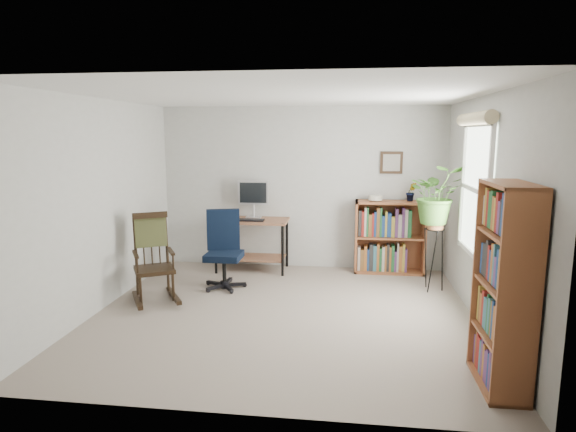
# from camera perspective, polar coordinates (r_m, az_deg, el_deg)

# --- Properties ---
(floor) EXTENTS (4.20, 4.00, 0.00)m
(floor) POSITION_cam_1_polar(r_m,az_deg,el_deg) (5.53, -0.53, -11.49)
(floor) COLOR gray
(floor) RESTS_ON ground
(ceiling) EXTENTS (4.20, 4.00, 0.00)m
(ceiling) POSITION_cam_1_polar(r_m,az_deg,el_deg) (5.17, -0.58, 14.14)
(ceiling) COLOR white
(ceiling) RESTS_ON ground
(wall_back) EXTENTS (4.20, 0.00, 2.40)m
(wall_back) POSITION_cam_1_polar(r_m,az_deg,el_deg) (7.19, 1.61, 3.32)
(wall_back) COLOR #B9B9B4
(wall_back) RESTS_ON ground
(wall_front) EXTENTS (4.20, 0.00, 2.40)m
(wall_front) POSITION_cam_1_polar(r_m,az_deg,el_deg) (3.29, -5.29, -4.45)
(wall_front) COLOR #B9B9B4
(wall_front) RESTS_ON ground
(wall_left) EXTENTS (0.00, 4.00, 2.40)m
(wall_left) POSITION_cam_1_polar(r_m,az_deg,el_deg) (5.88, -21.28, 1.22)
(wall_left) COLOR #B9B9B4
(wall_left) RESTS_ON ground
(wall_right) EXTENTS (0.00, 4.00, 2.40)m
(wall_right) POSITION_cam_1_polar(r_m,az_deg,el_deg) (5.36, 22.29, 0.38)
(wall_right) COLOR #B9B9B4
(wall_right) RESTS_ON ground
(window) EXTENTS (0.12, 1.20, 1.50)m
(window) POSITION_cam_1_polar(r_m,az_deg,el_deg) (5.61, 21.25, 2.90)
(window) COLOR white
(window) RESTS_ON wall_right
(desk) EXTENTS (1.06, 0.58, 0.76)m
(desk) POSITION_cam_1_polar(r_m,az_deg,el_deg) (7.14, -4.27, -3.42)
(desk) COLOR #925D40
(desk) RESTS_ON floor
(monitor) EXTENTS (0.46, 0.16, 0.56)m
(monitor) POSITION_cam_1_polar(r_m,az_deg,el_deg) (7.15, -4.11, 1.99)
(monitor) COLOR #BDBCC1
(monitor) RESTS_ON desk
(keyboard) EXTENTS (0.40, 0.15, 0.02)m
(keyboard) POSITION_cam_1_polar(r_m,az_deg,el_deg) (6.94, -4.50, -0.48)
(keyboard) COLOR black
(keyboard) RESTS_ON desk
(office_chair) EXTENTS (0.69, 0.69, 1.03)m
(office_chair) POSITION_cam_1_polar(r_m,az_deg,el_deg) (6.31, -7.62, -3.97)
(office_chair) COLOR black
(office_chair) RESTS_ON floor
(rocking_chair) EXTENTS (0.95, 1.09, 1.08)m
(rocking_chair) POSITION_cam_1_polar(r_m,az_deg,el_deg) (5.99, -15.63, -4.76)
(rocking_chair) COLOR black
(rocking_chair) RESTS_ON floor
(low_bookshelf) EXTENTS (1.00, 0.33, 1.05)m
(low_bookshelf) POSITION_cam_1_polar(r_m,az_deg,el_deg) (7.11, 11.96, -2.46)
(low_bookshelf) COLOR brown
(low_bookshelf) RESTS_ON floor
(tall_bookshelf) EXTENTS (0.31, 0.72, 1.64)m
(tall_bookshelf) POSITION_cam_1_polar(r_m,az_deg,el_deg) (4.15, 24.22, -7.71)
(tall_bookshelf) COLOR brown
(tall_bookshelf) RESTS_ON floor
(plant_stand) EXTENTS (0.32, 0.32, 0.94)m
(plant_stand) POSITION_cam_1_polar(r_m,az_deg,el_deg) (6.46, 16.88, -4.40)
(plant_stand) COLOR black
(plant_stand) RESTS_ON floor
(spider_plant) EXTENTS (1.69, 1.87, 1.46)m
(spider_plant) POSITION_cam_1_polar(r_m,az_deg,el_deg) (6.29, 17.39, 5.68)
(spider_plant) COLOR #3E6F27
(spider_plant) RESTS_ON plant_stand
(potted_plant_small) EXTENTS (0.13, 0.24, 0.11)m
(potted_plant_small) POSITION_cam_1_polar(r_m,az_deg,el_deg) (7.05, 14.39, 2.13)
(potted_plant_small) COLOR #3E6F27
(potted_plant_small) RESTS_ON low_bookshelf
(framed_picture) EXTENTS (0.32, 0.04, 0.32)m
(framed_picture) POSITION_cam_1_polar(r_m,az_deg,el_deg) (7.12, 12.17, 6.20)
(framed_picture) COLOR black
(framed_picture) RESTS_ON wall_back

